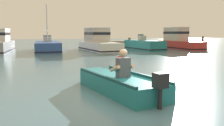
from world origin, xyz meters
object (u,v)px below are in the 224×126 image
moored_boat_blue (48,46)px  moored_boat_red (178,41)px  moored_boat_white (98,42)px  moored_boat_teal (144,45)px  mooring_buoy (121,60)px  rowboat_with_person (119,83)px

moored_boat_blue → moored_boat_red: size_ratio=1.06×
moored_boat_white → moored_boat_teal: bearing=-7.1°
moored_boat_teal → mooring_buoy: (-5.22, -9.51, -0.19)m
moored_boat_red → mooring_buoy: moored_boat_red is taller
rowboat_with_person → moored_boat_teal: size_ratio=0.75×
mooring_buoy → moored_boat_teal: bearing=61.2°
moored_boat_blue → moored_boat_teal: moored_boat_blue is taller
moored_boat_white → moored_boat_teal: moored_boat_white is taller
moored_boat_blue → mooring_buoy: (3.59, -10.58, -0.16)m
rowboat_with_person → moored_boat_blue: (-1.85, 16.00, 0.14)m
moored_boat_teal → moored_boat_red: size_ratio=0.77×
moored_boat_blue → moored_boat_red: (12.82, -0.27, 0.41)m
rowboat_with_person → moored_boat_red: 19.19m
moored_boat_blue → moored_boat_white: (4.50, -0.53, 0.37)m
moored_boat_blue → rowboat_with_person: bearing=-83.4°
moored_boat_blue → moored_boat_white: bearing=-6.7°
moored_boat_blue → moored_boat_teal: bearing=-6.9°
mooring_buoy → moored_boat_blue: bearing=108.8°
moored_boat_white → moored_boat_teal: size_ratio=1.33×
moored_boat_blue → moored_boat_teal: (8.81, -1.07, 0.04)m
rowboat_with_person → moored_boat_blue: bearing=96.6°
rowboat_with_person → moored_boat_blue: 16.11m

